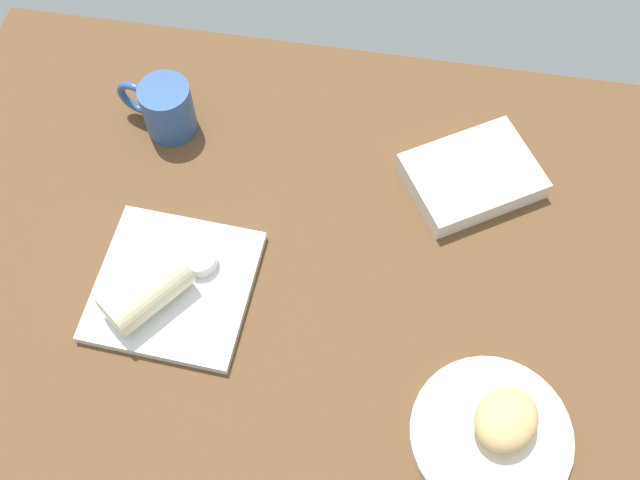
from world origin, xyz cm
name	(u,v)px	position (x,y,z in cm)	size (l,w,h in cm)	color
dining_table	(273,291)	(0.00, 0.00, 2.00)	(110.00, 90.00, 4.00)	brown
round_plate	(491,435)	(31.35, -16.36, 4.70)	(20.62, 20.62, 1.40)	silver
scone_pastry	(506,420)	(32.54, -15.10, 7.94)	(8.63, 7.50, 5.08)	#DCB472
square_plate	(174,286)	(-13.37, -2.66, 4.80)	(21.18, 21.18, 1.60)	white
sauce_cup	(199,259)	(-10.36, 1.04, 6.88)	(4.91, 4.91, 2.37)	silver
breakfast_wrap	(146,291)	(-15.78, -5.62, 8.77)	(6.33, 6.33, 11.89)	beige
book_stack	(472,176)	(26.19, 21.75, 5.70)	(23.08, 21.58, 3.40)	silver
coffee_mug	(165,108)	(-21.17, 24.64, 8.61)	(12.52, 7.84, 9.00)	#2D518C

